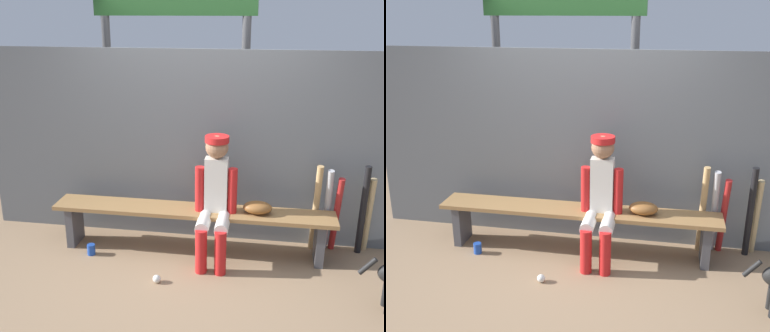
% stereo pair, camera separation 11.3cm
% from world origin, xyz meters
% --- Properties ---
extents(ground_plane, '(30.00, 30.00, 0.00)m').
position_xyz_m(ground_plane, '(0.00, 0.00, 0.00)').
color(ground_plane, '#937556').
extents(chainlink_fence, '(4.62, 0.03, 2.00)m').
position_xyz_m(chainlink_fence, '(0.00, 0.38, 1.00)').
color(chainlink_fence, '#595E63').
rests_on(chainlink_fence, ground_plane).
extents(dugout_bench, '(2.81, 0.36, 0.47)m').
position_xyz_m(dugout_bench, '(0.00, 0.00, 0.37)').
color(dugout_bench, olive).
rests_on(dugout_bench, ground_plane).
extents(player_seated, '(0.41, 0.55, 1.23)m').
position_xyz_m(player_seated, '(0.24, -0.11, 0.67)').
color(player_seated, silver).
rests_on(player_seated, ground_plane).
extents(baseball_glove, '(0.28, 0.20, 0.12)m').
position_xyz_m(baseball_glove, '(0.64, 0.00, 0.53)').
color(baseball_glove, brown).
rests_on(baseball_glove, dugout_bench).
extents(bat_wood_tan, '(0.09, 0.18, 0.93)m').
position_xyz_m(bat_wood_tan, '(1.22, 0.22, 0.47)').
color(bat_wood_tan, tan).
rests_on(bat_wood_tan, ground_plane).
extents(bat_aluminum_silver, '(0.09, 0.23, 0.90)m').
position_xyz_m(bat_aluminum_silver, '(1.33, 0.24, 0.45)').
color(bat_aluminum_silver, '#B7B7BC').
rests_on(bat_aluminum_silver, ground_plane).
extents(bat_aluminum_red, '(0.09, 0.22, 0.82)m').
position_xyz_m(bat_aluminum_red, '(1.42, 0.23, 0.41)').
color(bat_aluminum_red, '#B22323').
rests_on(bat_aluminum_red, ground_plane).
extents(bat_aluminum_black, '(0.07, 0.15, 0.95)m').
position_xyz_m(bat_aluminum_black, '(1.67, 0.22, 0.48)').
color(bat_aluminum_black, black).
rests_on(bat_aluminum_black, ground_plane).
extents(bat_wood_natural, '(0.07, 0.18, 0.81)m').
position_xyz_m(bat_wood_natural, '(1.74, 0.28, 0.41)').
color(bat_wood_natural, tan).
rests_on(bat_wood_natural, ground_plane).
extents(baseball, '(0.07, 0.07, 0.07)m').
position_xyz_m(baseball, '(-0.22, -0.63, 0.04)').
color(baseball, white).
rests_on(baseball, ground_plane).
extents(cup_on_ground, '(0.08, 0.08, 0.11)m').
position_xyz_m(cup_on_ground, '(-0.99, -0.23, 0.06)').
color(cup_on_ground, '#1E47AD').
rests_on(cup_on_ground, ground_plane).
extents(cup_on_bench, '(0.08, 0.08, 0.11)m').
position_xyz_m(cup_on_bench, '(0.32, 0.04, 0.53)').
color(cup_on_bench, red).
rests_on(cup_on_bench, dugout_bench).
extents(scoreboard, '(2.17, 0.27, 3.42)m').
position_xyz_m(scoreboard, '(-0.36, 1.27, 2.38)').
color(scoreboard, '#3F3F42').
rests_on(scoreboard, ground_plane).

